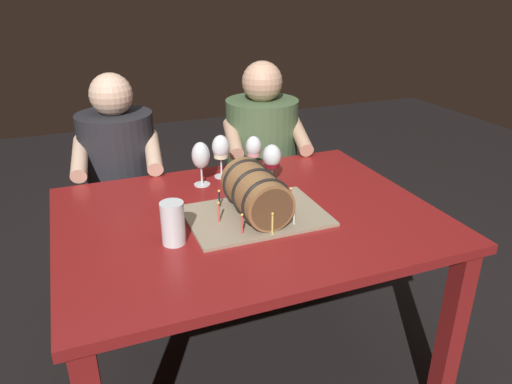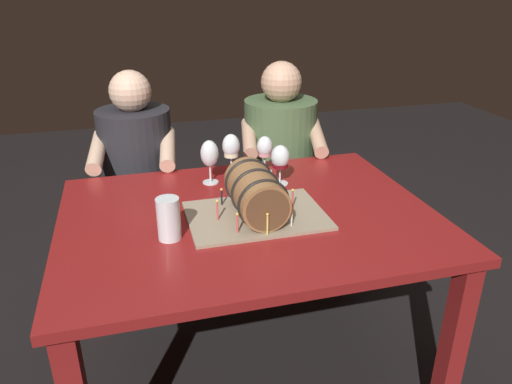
% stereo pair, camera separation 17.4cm
% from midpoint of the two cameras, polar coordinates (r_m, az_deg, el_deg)
% --- Properties ---
extents(ground_plane, '(8.00, 8.00, 0.00)m').
position_cam_midpoint_polar(ground_plane, '(2.24, 1.61, -20.09)').
color(ground_plane, black).
extents(dining_table, '(1.37, 1.03, 0.75)m').
position_cam_midpoint_polar(dining_table, '(1.85, 1.84, -5.38)').
color(dining_table, maroon).
rests_on(dining_table, ground).
extents(barrel_cake, '(0.50, 0.35, 0.19)m').
position_cam_midpoint_polar(barrel_cake, '(1.74, 2.85, -0.61)').
color(barrel_cake, gray).
rests_on(barrel_cake, dining_table).
extents(wine_glass_white, '(0.08, 0.08, 0.19)m').
position_cam_midpoint_polar(wine_glass_white, '(2.10, -0.59, 5.18)').
color(wine_glass_white, white).
rests_on(wine_glass_white, dining_table).
extents(wine_glass_empty, '(0.08, 0.08, 0.19)m').
position_cam_midpoint_polar(wine_glass_empty, '(2.03, -3.05, 4.38)').
color(wine_glass_empty, white).
rests_on(wine_glass_empty, dining_table).
extents(wine_glass_red, '(0.08, 0.08, 0.17)m').
position_cam_midpoint_polar(wine_glass_red, '(2.03, 5.33, 3.87)').
color(wine_glass_red, white).
rests_on(wine_glass_red, dining_table).
extents(wine_glass_rose, '(0.07, 0.07, 0.17)m').
position_cam_midpoint_polar(wine_glass_rose, '(2.15, 3.35, 5.10)').
color(wine_glass_rose, white).
rests_on(wine_glass_rose, dining_table).
extents(beer_pint, '(0.08, 0.08, 0.15)m').
position_cam_midpoint_polar(beer_pint, '(1.62, -7.22, -3.38)').
color(beer_pint, white).
rests_on(beer_pint, dining_table).
extents(person_seated_left, '(0.43, 0.51, 1.17)m').
position_cam_midpoint_polar(person_seated_left, '(2.53, -11.51, -0.10)').
color(person_seated_left, black).
rests_on(person_seated_left, ground).
extents(person_seated_right, '(0.48, 0.55, 1.18)m').
position_cam_midpoint_polar(person_seated_right, '(2.66, 4.63, 1.94)').
color(person_seated_right, '#2A3A24').
rests_on(person_seated_right, ground).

